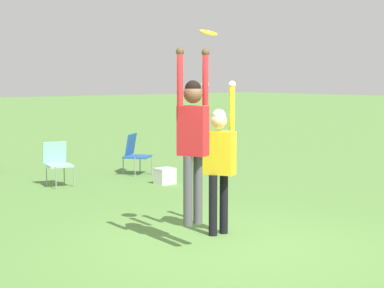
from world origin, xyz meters
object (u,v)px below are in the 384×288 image
person_defending (219,154)px  camping_chair_0 (135,151)px  person_jumping (193,131)px  frisbee (208,33)px  camping_chair_2 (57,160)px  cooler_box (165,176)px

person_defending → camping_chair_0: bearing=132.3°
person_jumping → person_defending: (0.75, 0.34, -0.38)m
person_defending → frisbee: frisbee is taller
person_jumping → camping_chair_0: bearing=-52.6°
person_jumping → frisbee: (0.30, 0.05, 1.25)m
camping_chair_2 → person_defending: bearing=103.5°
person_defending → camping_chair_2: person_defending is taller
camping_chair_2 → cooler_box: (1.84, -1.18, -0.36)m
person_defending → cooler_box: (2.02, 3.89, -0.98)m
person_jumping → camping_chair_2: person_jumping is taller
person_jumping → person_defending: 0.91m
frisbee → camping_chair_2: size_ratio=0.26×
person_defending → camping_chair_0: 5.95m
camping_chair_0 → cooler_box: bearing=41.2°
person_jumping → cooler_box: size_ratio=6.05×
frisbee → camping_chair_0: size_ratio=0.26×
camping_chair_2 → camping_chair_0: bearing=-154.9°
person_jumping → camping_chair_2: size_ratio=2.52×
camping_chair_2 → person_jumping: bearing=95.7°
frisbee → cooler_box: size_ratio=0.64×
camping_chair_0 → camping_chair_2: (-2.14, -0.36, 0.01)m
frisbee → camping_chair_0: bearing=64.1°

